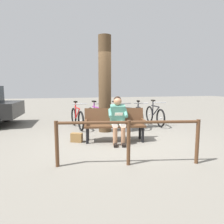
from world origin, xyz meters
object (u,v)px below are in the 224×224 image
bicycle_black (155,115)px  bicycle_orange (96,117)px  litter_bin (127,119)px  handbag (77,138)px  bicycle_silver (118,117)px  person_reading (118,117)px  bicycle_green (139,117)px  tree_trunk (105,85)px  bicycle_red (77,118)px  bench (114,122)px

bicycle_black → bicycle_orange: (2.23, -0.11, 0.00)m
bicycle_orange → litter_bin: bearing=27.8°
handbag → bicycle_silver: size_ratio=0.19×
bicycle_orange → person_reading: bearing=-9.8°
bicycle_black → bicycle_green: size_ratio=1.02×
person_reading → bicycle_black: size_ratio=0.71×
person_reading → bicycle_black: bearing=-126.2°
bicycle_silver → bicycle_green: bearing=68.9°
person_reading → handbag: person_reading is taller
person_reading → tree_trunk: bearing=-77.7°
bicycle_black → bicycle_green: 0.73m
person_reading → handbag: size_ratio=4.00×
handbag → bicycle_red: (-0.15, -1.81, 0.24)m
bench → tree_trunk: size_ratio=0.55×
person_reading → tree_trunk: (0.07, -1.31, 0.84)m
tree_trunk → bicycle_green: bearing=-160.0°
tree_trunk → bicycle_red: bearing=-42.1°
person_reading → litter_bin: (-0.63, -1.19, -0.28)m
bench → person_reading: (-0.05, 0.17, 0.16)m
bicycle_green → bicycle_red: (2.20, -0.26, 0.00)m
person_reading → litter_bin: bearing=-108.4°
bench → bicycle_red: size_ratio=0.99×
bicycle_silver → bicycle_orange: (0.73, -0.28, 0.00)m
bench → litter_bin: bearing=-114.2°
bicycle_black → bicycle_green: bearing=-75.3°
bicycle_black → bicycle_silver: size_ratio=1.06×
bench → bicycle_silver: bicycle_silver is taller
bicycle_black → handbag: bearing=-58.8°
bench → bicycle_red: bicycle_red is taller
bench → person_reading: bearing=114.5°
tree_trunk → bicycle_orange: size_ratio=1.85×
bicycle_silver → bicycle_red: size_ratio=0.95×
bicycle_silver → bicycle_orange: bearing=-132.5°
bicycle_black → litter_bin: bearing=-58.6°
handbag → bicycle_orange: 2.02m
handbag → tree_trunk: bearing=-133.2°
person_reading → bicycle_green: bearing=-116.3°
bicycle_green → bicycle_orange: (1.52, -0.27, 0.00)m
person_reading → bicycle_orange: (0.22, -2.08, -0.31)m
litter_bin → bench: bearing=56.4°
person_reading → bicycle_black: (-2.01, -1.97, -0.31)m
bicycle_black → bicycle_green: same height
bench → tree_trunk: bearing=-79.6°
bicycle_red → tree_trunk: bearing=38.0°
bicycle_red → handbag: bearing=-14.5°
litter_bin → bicycle_orange: 1.23m
litter_bin → bicycle_green: (-0.67, -0.62, -0.02)m
bicycle_silver → bicycle_black: bearing=74.8°
bench → bicycle_black: bicycle_black is taller
litter_bin → bicycle_red: bicycle_red is taller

